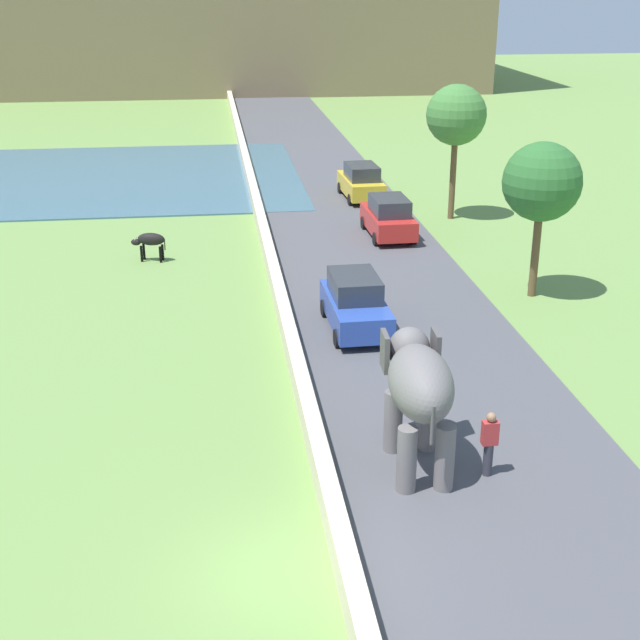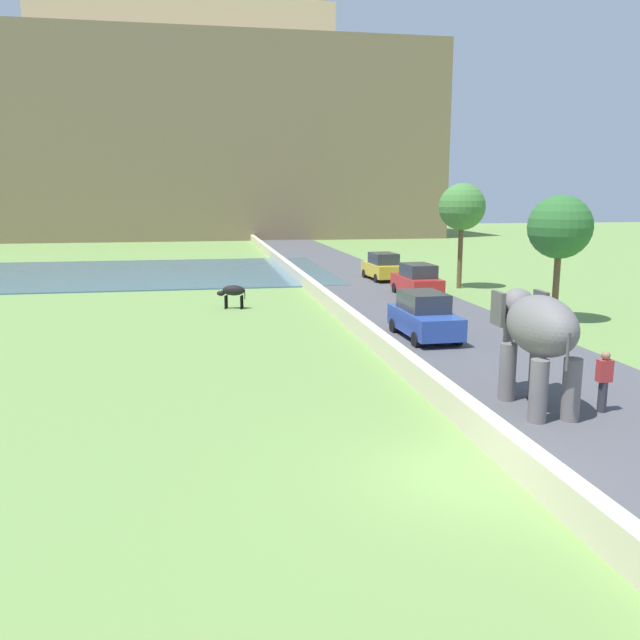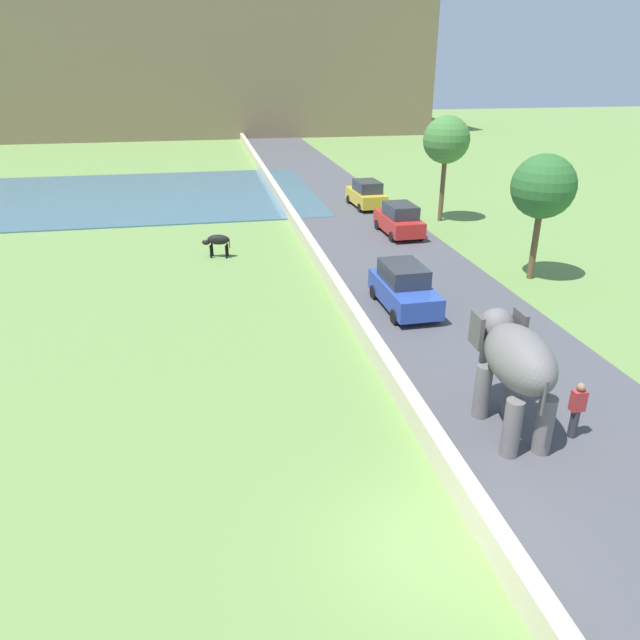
{
  "view_description": "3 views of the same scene",
  "coord_description": "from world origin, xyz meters",
  "px_view_note": "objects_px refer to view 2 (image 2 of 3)",
  "views": [
    {
      "loc": [
        -1.01,
        -13.66,
        10.66
      ],
      "look_at": [
        1.86,
        8.65,
        1.72
      ],
      "focal_mm": 49.11,
      "sensor_mm": 36.0,
      "label": 1
    },
    {
      "loc": [
        -4.81,
        -11.25,
        5.42
      ],
      "look_at": [
        -1.34,
        7.96,
        1.67
      ],
      "focal_mm": 36.53,
      "sensor_mm": 36.0,
      "label": 2
    },
    {
      "loc": [
        -3.86,
        -8.3,
        8.94
      ],
      "look_at": [
        -0.52,
        8.78,
        1.26
      ],
      "focal_mm": 33.01,
      "sensor_mm": 36.0,
      "label": 3
    }
  ],
  "objects_px": {
    "elephant": "(537,332)",
    "cow_black": "(233,292)",
    "car_blue": "(424,316)",
    "car_red": "(417,280)",
    "car_yellow": "(383,267)",
    "person_beside_elephant": "(604,381)"
  },
  "relations": [
    {
      "from": "elephant",
      "to": "cow_black",
      "type": "xyz_separation_m",
      "value": [
        -6.87,
        16.57,
        -1.2
      ]
    },
    {
      "from": "car_blue",
      "to": "car_yellow",
      "type": "bearing_deg",
      "value": 79.55
    },
    {
      "from": "person_beside_elephant",
      "to": "car_yellow",
      "type": "height_order",
      "value": "car_yellow"
    },
    {
      "from": "car_red",
      "to": "car_blue",
      "type": "bearing_deg",
      "value": -107.14
    },
    {
      "from": "car_red",
      "to": "elephant",
      "type": "bearing_deg",
      "value": -99.58
    },
    {
      "from": "elephant",
      "to": "car_yellow",
      "type": "height_order",
      "value": "elephant"
    },
    {
      "from": "cow_black",
      "to": "car_blue",
      "type": "bearing_deg",
      "value": -49.97
    },
    {
      "from": "elephant",
      "to": "person_beside_elephant",
      "type": "relative_size",
      "value": 2.14
    },
    {
      "from": "elephant",
      "to": "car_blue",
      "type": "relative_size",
      "value": 0.86
    },
    {
      "from": "car_blue",
      "to": "car_red",
      "type": "relative_size",
      "value": 1.0
    },
    {
      "from": "car_yellow",
      "to": "cow_black",
      "type": "bearing_deg",
      "value": -138.24
    },
    {
      "from": "elephant",
      "to": "car_yellow",
      "type": "xyz_separation_m",
      "value": [
        3.14,
        25.51,
        -1.14
      ]
    },
    {
      "from": "car_red",
      "to": "cow_black",
      "type": "distance_m",
      "value": 10.22
    },
    {
      "from": "car_blue",
      "to": "car_red",
      "type": "bearing_deg",
      "value": 72.86
    },
    {
      "from": "elephant",
      "to": "cow_black",
      "type": "height_order",
      "value": "elephant"
    },
    {
      "from": "elephant",
      "to": "car_yellow",
      "type": "bearing_deg",
      "value": 82.97
    },
    {
      "from": "elephant",
      "to": "car_yellow",
      "type": "relative_size",
      "value": 0.86
    },
    {
      "from": "person_beside_elephant",
      "to": "car_yellow",
      "type": "bearing_deg",
      "value": 86.44
    },
    {
      "from": "car_yellow",
      "to": "car_red",
      "type": "xyz_separation_m",
      "value": [
        -0.0,
        -6.88,
        0.0
      ]
    },
    {
      "from": "elephant",
      "to": "car_red",
      "type": "height_order",
      "value": "elephant"
    },
    {
      "from": "car_blue",
      "to": "cow_black",
      "type": "relative_size",
      "value": 2.84
    },
    {
      "from": "car_yellow",
      "to": "cow_black",
      "type": "distance_m",
      "value": 13.42
    }
  ]
}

